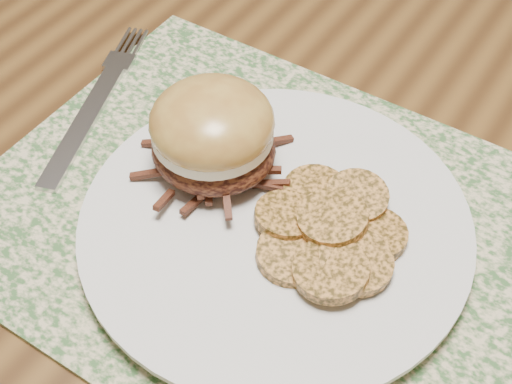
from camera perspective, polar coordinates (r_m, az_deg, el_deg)
ground at (r=1.31m, az=-5.71°, el=-13.66°), size 3.50×3.50×0.00m
dining_table at (r=0.78m, az=-9.46°, el=9.64°), size 1.50×0.90×0.75m
placemat at (r=0.51m, az=2.22°, el=-3.16°), size 0.45×0.33×0.00m
dinner_plate at (r=0.50m, az=1.55°, el=-2.74°), size 0.26×0.26×0.02m
pork_sandwich at (r=0.51m, az=-3.50°, el=4.70°), size 0.09×0.09×0.07m
roasted_potatoes at (r=0.48m, az=5.98°, el=-3.15°), size 0.12×0.13×0.03m
fork at (r=0.62m, az=-12.57°, el=7.20°), size 0.08×0.20×0.00m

